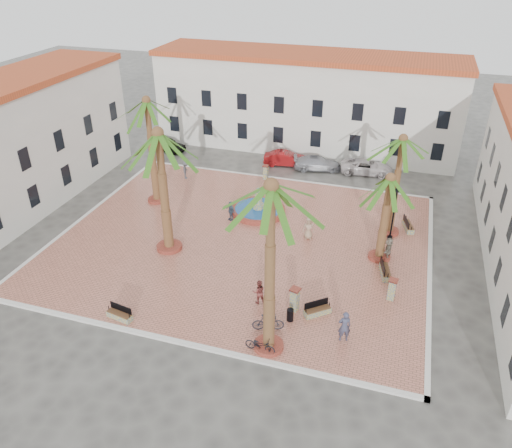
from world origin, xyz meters
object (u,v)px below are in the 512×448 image
at_px(pedestrian_fountain_b, 231,211).
at_px(car_red, 286,159).
at_px(cyclist_b, 259,292).
at_px(litter_bin, 290,315).
at_px(palm_sw, 159,147).
at_px(bench_ne, 408,226).
at_px(cyclist_a, 344,326).
at_px(pedestrian_east, 388,249).
at_px(palm_nw, 147,112).
at_px(car_silver, 317,163).
at_px(bollard_n, 266,172).
at_px(car_black, 167,144).
at_px(palm_e, 389,189).
at_px(lamppost_e, 395,203).
at_px(pedestrian_fountain_a, 309,228).
at_px(car_white, 367,167).
at_px(fountain, 258,209).
at_px(bench_s, 120,315).
at_px(bench_e, 385,271).
at_px(bench_se, 317,311).
at_px(palm_s, 271,205).
at_px(pedestrian_north, 186,170).
at_px(lamppost_s, 271,284).
at_px(bollard_se, 295,299).
at_px(palm_ne, 402,150).
at_px(bicycle_a, 260,345).
at_px(bicycle_b, 268,322).

height_order(pedestrian_fountain_b, car_red, pedestrian_fountain_b).
bearing_deg(cyclist_b, litter_bin, 131.05).
relative_size(palm_sw, bench_ne, 5.02).
distance_m(bench_ne, cyclist_a, 13.62).
bearing_deg(pedestrian_east, car_red, -141.54).
xyz_separation_m(palm_nw, car_silver, (11.33, 10.63, -7.08)).
bearing_deg(bollard_n, pedestrian_fountain_b, -93.38).
relative_size(pedestrian_fountain_b, car_black, 0.39).
distance_m(palm_e, lamppost_e, 3.73).
xyz_separation_m(pedestrian_fountain_a, car_white, (2.65, 13.23, -0.33)).
height_order(cyclist_b, car_black, cyclist_b).
bearing_deg(pedestrian_fountain_a, fountain, 137.09).
bearing_deg(car_black, bench_s, -151.12).
distance_m(bench_e, car_silver, 17.42).
bearing_deg(bollard_n, litter_bin, -69.36).
xyz_separation_m(bollard_n, car_silver, (3.93, 3.86, -0.21)).
xyz_separation_m(palm_nw, litter_bin, (14.15, -11.17, -7.19)).
distance_m(bench_s, bench_se, 11.38).
relative_size(palm_s, bench_se, 6.34).
bearing_deg(bench_e, pedestrian_north, 48.52).
bearing_deg(car_silver, car_white, -97.17).
bearing_deg(palm_sw, pedestrian_east, 12.33).
bearing_deg(pedestrian_east, palm_nw, -98.56).
height_order(fountain, palm_e, palm_e).
bearing_deg(lamppost_s, lamppost_e, 62.73).
height_order(palm_nw, bollard_se, palm_nw).
distance_m(palm_s, pedestrian_fountain_a, 13.90).
relative_size(palm_e, litter_bin, 8.23).
bearing_deg(cyclist_a, car_white, -106.09).
xyz_separation_m(palm_nw, bench_e, (18.94, -5.04, -7.31)).
height_order(palm_e, bench_se, palm_e).
height_order(litter_bin, car_white, car_white).
relative_size(bench_s, pedestrian_east, 1.01).
bearing_deg(bench_s, bench_e, 42.25).
height_order(bench_s, car_red, car_red).
bearing_deg(car_silver, bench_se, 177.78).
height_order(palm_ne, bicycle_a, palm_ne).
bearing_deg(lamppost_s, palm_s, -76.16).
xyz_separation_m(palm_ne, lamppost_e, (0.13, -0.84, -3.66)).
distance_m(bench_e, bicycle_a, 10.66).
bearing_deg(pedestrian_fountain_b, palm_nw, -159.92).
bearing_deg(lamppost_s, palm_e, 57.87).
distance_m(palm_sw, car_red, 18.89).
distance_m(bench_ne, bicycle_b, 15.40).
distance_m(palm_sw, bench_s, 10.57).
height_order(cyclist_b, pedestrian_fountain_a, pedestrian_fountain_a).
relative_size(bench_se, lamppost_e, 0.37).
bearing_deg(cyclist_a, bollard_n, -81.63).
xyz_separation_m(bench_e, car_red, (-10.72, 15.79, 0.27)).
xyz_separation_m(lamppost_e, car_black, (-23.33, 11.06, -2.32)).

